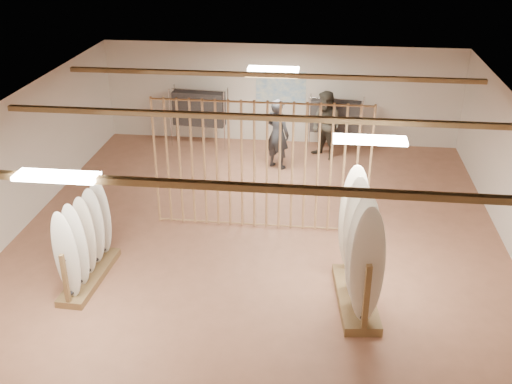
# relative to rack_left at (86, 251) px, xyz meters

# --- Properties ---
(floor) EXTENTS (12.00, 12.00, 0.00)m
(floor) POSITION_rel_rack_left_xyz_m (2.89, 1.56, -0.60)
(floor) COLOR #A56B50
(floor) RESTS_ON ground
(ceiling) EXTENTS (12.00, 12.00, 0.00)m
(ceiling) POSITION_rel_rack_left_xyz_m (2.89, 1.56, 2.20)
(ceiling) COLOR gray
(ceiling) RESTS_ON ground
(wall_back) EXTENTS (12.00, 0.00, 12.00)m
(wall_back) POSITION_rel_rack_left_xyz_m (2.89, 7.56, 0.80)
(wall_back) COLOR silver
(wall_back) RESTS_ON ground
(wall_left) EXTENTS (0.00, 12.00, 12.00)m
(wall_left) POSITION_rel_rack_left_xyz_m (-2.11, 1.56, 0.80)
(wall_left) COLOR silver
(wall_left) RESTS_ON ground
(ceiling_slats) EXTENTS (9.50, 6.12, 0.10)m
(ceiling_slats) POSITION_rel_rack_left_xyz_m (2.89, 1.56, 2.12)
(ceiling_slats) COLOR olive
(ceiling_slats) RESTS_ON ground
(light_panels) EXTENTS (1.20, 0.35, 0.06)m
(light_panels) POSITION_rel_rack_left_xyz_m (2.89, 1.56, 2.14)
(light_panels) COLOR white
(light_panels) RESTS_ON ground
(bamboo_partition) EXTENTS (4.45, 0.05, 2.78)m
(bamboo_partition) POSITION_rel_rack_left_xyz_m (2.89, 2.36, 0.80)
(bamboo_partition) COLOR tan
(bamboo_partition) RESTS_ON ground
(poster) EXTENTS (1.40, 0.03, 0.90)m
(poster) POSITION_rel_rack_left_xyz_m (2.89, 7.54, 1.00)
(poster) COLOR #3779C2
(poster) RESTS_ON ground
(rack_left) EXTENTS (0.56, 1.87, 1.77)m
(rack_left) POSITION_rel_rack_left_xyz_m (0.00, 0.00, 0.00)
(rack_left) COLOR olive
(rack_left) RESTS_ON floor
(rack_right) EXTENTS (0.81, 1.96, 2.21)m
(rack_right) POSITION_rel_rack_left_xyz_m (4.82, -0.13, 0.15)
(rack_right) COLOR olive
(rack_right) RESTS_ON floor
(clothing_rack_a) EXTENTS (1.55, 0.52, 1.67)m
(clothing_rack_a) POSITION_rel_rack_left_xyz_m (0.65, 6.96, 0.48)
(clothing_rack_a) COLOR silver
(clothing_rack_a) RESTS_ON floor
(clothing_rack_b) EXTENTS (1.44, 0.49, 1.55)m
(clothing_rack_b) POSITION_rel_rack_left_xyz_m (4.44, 6.96, 0.40)
(clothing_rack_b) COLOR silver
(clothing_rack_b) RESTS_ON floor
(shopper_a) EXTENTS (0.92, 0.82, 2.09)m
(shopper_a) POSITION_rel_rack_left_xyz_m (2.96, 5.62, 0.44)
(shopper_a) COLOR #2A2C32
(shopper_a) RESTS_ON floor
(shopper_b) EXTENTS (1.28, 1.25, 2.09)m
(shopper_b) POSITION_rel_rack_left_xyz_m (4.19, 6.40, 0.44)
(shopper_b) COLOR #322E26
(shopper_b) RESTS_ON floor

